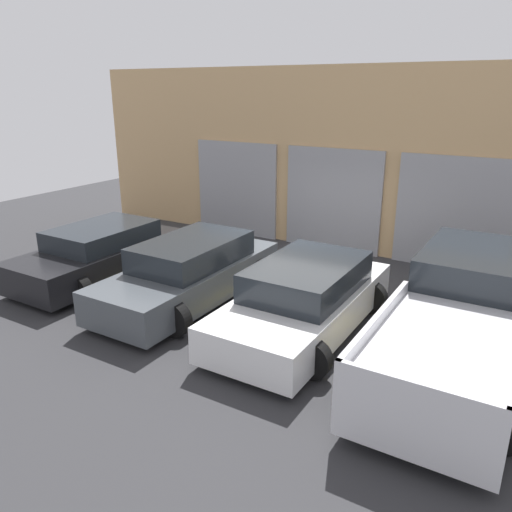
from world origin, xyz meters
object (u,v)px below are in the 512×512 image
at_px(pickup_truck, 461,319).
at_px(sedan_side, 190,272).
at_px(sedan_white, 305,299).
at_px(van_right, 101,253).

relative_size(pickup_truck, sedan_side, 1.20).
xyz_separation_m(sedan_white, sedan_side, (-2.69, -0.00, 0.01)).
bearing_deg(pickup_truck, sedan_side, -177.27).
relative_size(pickup_truck, van_right, 1.29).
relative_size(pickup_truck, sedan_white, 1.22).
distance_m(pickup_truck, sedan_side, 5.38).
distance_m(sedan_white, sedan_side, 2.69).
relative_size(sedan_side, van_right, 1.07).
bearing_deg(van_right, sedan_side, 0.10).
bearing_deg(pickup_truck, sedan_white, -174.59).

